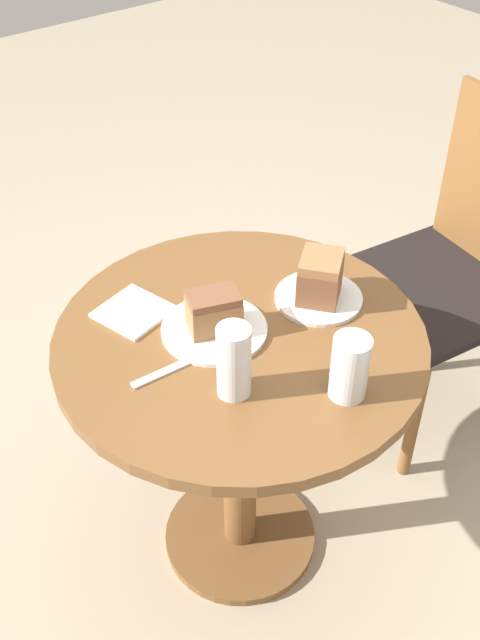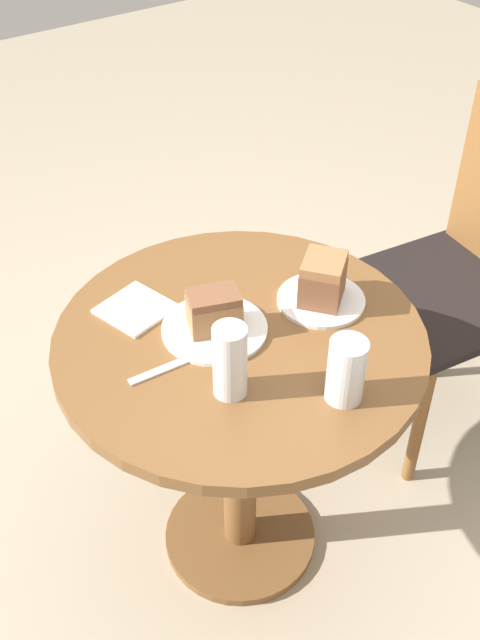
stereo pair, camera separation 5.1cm
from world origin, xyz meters
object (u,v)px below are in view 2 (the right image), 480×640
(plate_near, at_px, (215,329))
(glass_water, at_px, (346,374))
(plate_far, at_px, (321,300))
(glass_lemonade, at_px, (230,364))
(cake_slice_far, at_px, (323,279))
(cake_slice_near, at_px, (214,311))
(chair, at_px, (466,272))

(plate_near, relative_size, glass_water, 1.66)
(plate_near, height_order, glass_water, glass_water)
(plate_near, xyz_separation_m, glass_water, (0.30, 0.09, 0.05))
(plate_far, height_order, glass_lemonade, glass_lemonade)
(plate_far, bearing_deg, cake_slice_far, 0.00)
(plate_far, distance_m, glass_water, 0.29)
(cake_slice_near, relative_size, cake_slice_far, 0.92)
(chair, xyz_separation_m, glass_water, (0.32, -0.77, 0.29))
(chair, height_order, cake_slice_near, chair)
(chair, relative_size, glass_lemonade, 6.11)
(chair, distance_m, plate_far, 0.67)
(cake_slice_near, height_order, glass_water, glass_water)
(chair, bearing_deg, cake_slice_near, -80.83)
(plate_far, distance_m, cake_slice_far, 0.06)
(chair, xyz_separation_m, cake_slice_far, (0.08, -0.62, 0.29))
(chair, bearing_deg, plate_far, -75.23)
(plate_far, height_order, cake_slice_near, cake_slice_near)
(plate_near, xyz_separation_m, cake_slice_far, (0.06, 0.24, 0.06))
(plate_near, distance_m, cake_slice_near, 0.05)
(cake_slice_near, bearing_deg, plate_far, 77.28)
(glass_lemonade, xyz_separation_m, glass_water, (0.14, 0.17, -0.01))
(chair, distance_m, cake_slice_far, 0.69)
(cake_slice_far, height_order, glass_lemonade, glass_lemonade)
(cake_slice_near, relative_size, glass_lemonade, 0.80)
(plate_far, bearing_deg, chair, 97.00)
(plate_far, bearing_deg, plate_near, -102.72)
(glass_lemonade, bearing_deg, plate_near, 155.60)
(plate_far, relative_size, cake_slice_near, 1.55)
(cake_slice_near, bearing_deg, plate_near, 45.00)
(glass_water, bearing_deg, glass_lemonade, -129.19)
(plate_far, distance_m, glass_lemonade, 0.34)
(glass_lemonade, bearing_deg, cake_slice_near, 155.60)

